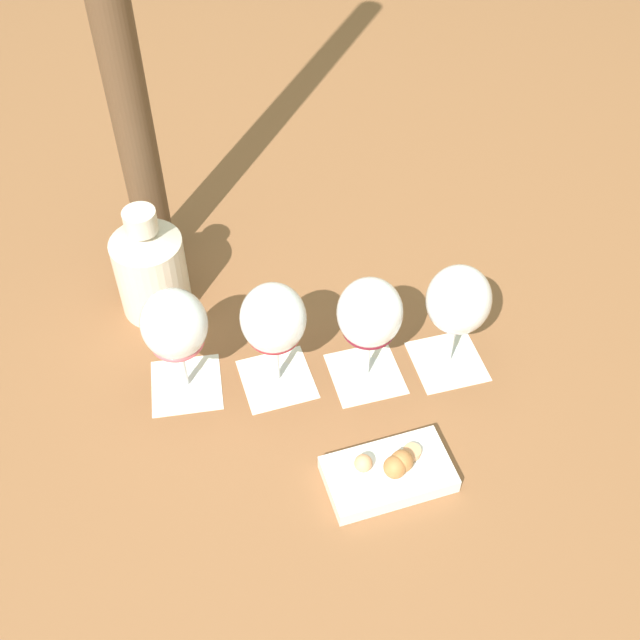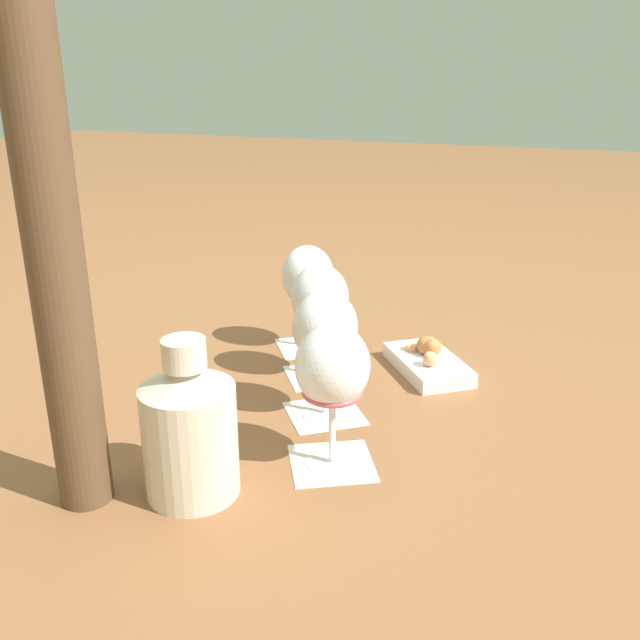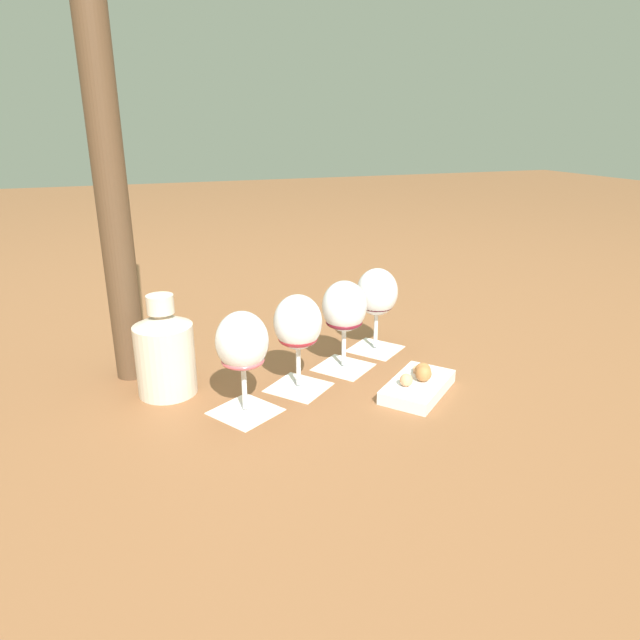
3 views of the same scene
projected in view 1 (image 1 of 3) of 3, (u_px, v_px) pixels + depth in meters
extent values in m
plane|color=brown|center=(321.00, 376.00, 1.20)|extent=(8.00, 8.00, 0.00)
cube|color=silver|center=(186.00, 385.00, 1.19)|extent=(0.14, 0.14, 0.00)
cube|color=silver|center=(277.00, 379.00, 1.19)|extent=(0.15, 0.15, 0.00)
cube|color=silver|center=(366.00, 374.00, 1.20)|extent=(0.14, 0.15, 0.00)
cube|color=silver|center=(447.00, 361.00, 1.22)|extent=(0.14, 0.14, 0.00)
cylinder|color=white|center=(186.00, 383.00, 1.18)|extent=(0.07, 0.07, 0.01)
cylinder|color=white|center=(182.00, 364.00, 1.15)|extent=(0.01, 0.01, 0.08)
ellipsoid|color=white|center=(174.00, 324.00, 1.09)|extent=(0.09, 0.09, 0.11)
ellipsoid|color=#D15661|center=(178.00, 341.00, 1.11)|extent=(0.08, 0.08, 0.02)
cylinder|color=white|center=(277.00, 377.00, 1.19)|extent=(0.07, 0.07, 0.01)
cylinder|color=white|center=(276.00, 358.00, 1.16)|extent=(0.01, 0.01, 0.08)
ellipsoid|color=white|center=(273.00, 318.00, 1.09)|extent=(0.09, 0.09, 0.11)
ellipsoid|color=maroon|center=(274.00, 334.00, 1.12)|extent=(0.08, 0.08, 0.03)
cylinder|color=white|center=(366.00, 372.00, 1.20)|extent=(0.07, 0.07, 0.01)
cylinder|color=white|center=(367.00, 353.00, 1.16)|extent=(0.01, 0.01, 0.08)
ellipsoid|color=white|center=(370.00, 313.00, 1.10)|extent=(0.09, 0.09, 0.11)
ellipsoid|color=maroon|center=(369.00, 329.00, 1.12)|extent=(0.08, 0.08, 0.02)
cylinder|color=white|center=(448.00, 360.00, 1.21)|extent=(0.07, 0.07, 0.01)
cylinder|color=white|center=(451.00, 340.00, 1.18)|extent=(0.01, 0.01, 0.08)
ellipsoid|color=white|center=(459.00, 300.00, 1.12)|extent=(0.09, 0.09, 0.11)
ellipsoid|color=#450D1C|center=(456.00, 313.00, 1.14)|extent=(0.08, 0.08, 0.04)
cylinder|color=beige|center=(152.00, 275.00, 1.25)|extent=(0.11, 0.11, 0.14)
cone|color=beige|center=(144.00, 236.00, 1.19)|extent=(0.11, 0.11, 0.02)
cylinder|color=beige|center=(140.00, 221.00, 1.16)|extent=(0.05, 0.05, 0.03)
cube|color=white|center=(388.00, 474.00, 1.07)|extent=(0.19, 0.18, 0.02)
sphere|color=tan|center=(363.00, 463.00, 1.05)|extent=(0.02, 0.02, 0.02)
cylinder|color=tan|center=(412.00, 452.00, 1.07)|extent=(0.02, 0.02, 0.01)
sphere|color=#B2703D|center=(395.00, 467.00, 1.05)|extent=(0.03, 0.03, 0.03)
sphere|color=#B2703D|center=(402.00, 461.00, 1.05)|extent=(0.03, 0.03, 0.03)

